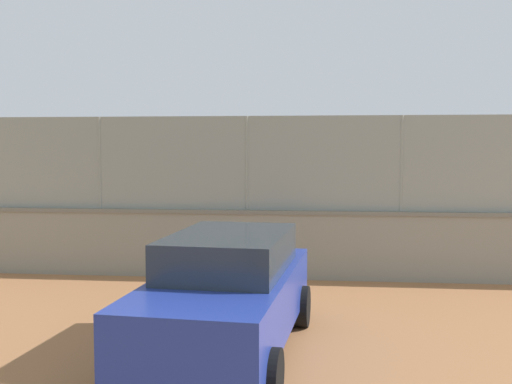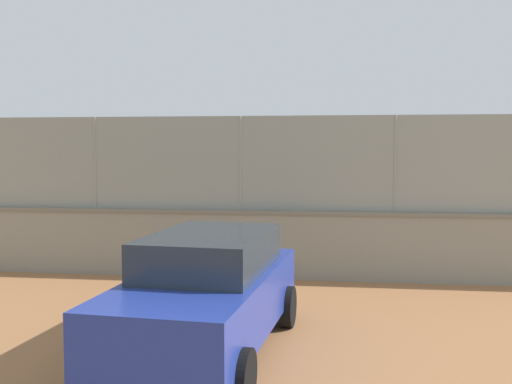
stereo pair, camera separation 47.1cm
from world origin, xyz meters
TOP-DOWN VIEW (x-y plane):
  - ground_plane at (0.00, 0.00)m, footprint 260.00×260.00m
  - perimeter_wall at (1.11, 11.05)m, footprint 22.37×0.56m
  - fence_panel_on_wall at (1.11, 11.05)m, footprint 21.98×0.31m
  - player_foreground_swinging at (-2.61, 4.51)m, footprint 0.77×0.99m
  - player_baseline_waiting at (-4.28, 1.83)m, footprint 1.07×0.74m
  - player_at_service_line at (4.64, 1.24)m, footprint 1.05×0.71m
  - sports_ball at (-1.70, 6.49)m, footprint 0.16×0.16m
  - parked_car_blue at (-0.70, 15.72)m, footprint 2.19×4.35m

SIDE VIEW (x-z plane):
  - ground_plane at x=0.00m, z-range 0.00..0.00m
  - sports_ball at x=-1.70m, z-range 0.00..0.16m
  - perimeter_wall at x=1.11m, z-range 0.01..1.43m
  - parked_car_blue at x=-0.70m, z-range 0.04..1.62m
  - player_foreground_swinging at x=-2.61m, z-range 0.12..1.58m
  - player_at_service_line at x=4.64m, z-range 0.13..1.71m
  - player_baseline_waiting at x=-4.28m, z-range 0.14..1.77m
  - fence_panel_on_wall at x=1.11m, z-range 1.42..3.36m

